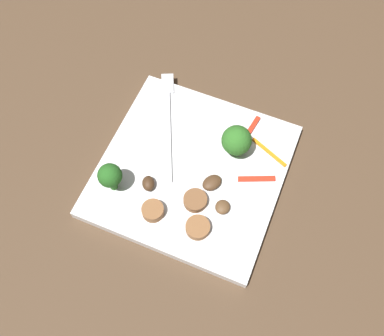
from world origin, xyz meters
name	(u,v)px	position (x,y,z in m)	size (l,w,h in m)	color
ground_plane	(192,173)	(0.00, 0.00, 0.00)	(1.40, 1.40, 0.00)	#4C3826
plate	(192,170)	(0.00, 0.00, 0.01)	(0.24, 0.24, 0.02)	white
fork	(168,116)	(0.06, 0.06, 0.02)	(0.17, 0.09, 0.00)	silver
broccoli_floret_0	(110,176)	(-0.06, 0.08, 0.05)	(0.03, 0.03, 0.05)	#296420
broccoli_floret_1	(237,141)	(0.05, -0.04, 0.04)	(0.04, 0.04, 0.05)	#347525
sausage_slice_0	(195,200)	(-0.04, -0.02, 0.02)	(0.03, 0.03, 0.01)	brown
sausage_slice_1	(153,211)	(-0.08, 0.02, 0.02)	(0.03, 0.03, 0.01)	brown
sausage_slice_2	(198,228)	(-0.08, -0.04, 0.02)	(0.03, 0.03, 0.01)	brown
mushroom_0	(212,183)	(-0.01, -0.03, 0.02)	(0.03, 0.02, 0.01)	#4C331E
mushroom_1	(148,183)	(-0.05, 0.04, 0.02)	(0.02, 0.02, 0.01)	#422B19
mushroom_2	(223,207)	(-0.04, -0.06, 0.02)	(0.02, 0.02, 0.01)	brown
pepper_strip_0	(257,179)	(0.02, -0.09, 0.02)	(0.05, 0.01, 0.00)	red
pepper_strip_1	(252,127)	(0.09, -0.05, 0.02)	(0.04, 0.01, 0.00)	red
pepper_strip_2	(269,152)	(0.06, -0.09, 0.02)	(0.06, 0.00, 0.00)	orange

